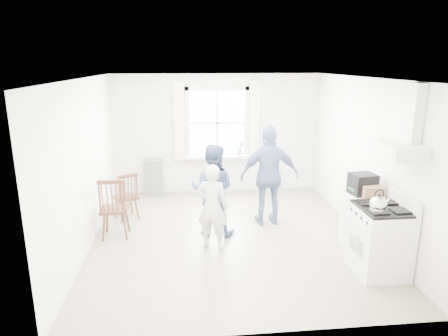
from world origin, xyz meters
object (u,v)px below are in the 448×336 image
Objects in this scene: low_cabinet at (362,222)px; windsor_chair_b at (113,202)px; gas_stove at (380,239)px; person_mid at (212,190)px; person_left at (212,207)px; windsor_chair_a at (127,192)px; person_right at (269,176)px; stereo_stack at (363,184)px.

windsor_chair_b reaches higher than low_cabinet.
person_mid is (-2.19, 1.51, 0.29)m from gas_stove.
person_left is at bearing 156.80° from gas_stove.
windsor_chair_b is (-3.88, 0.75, 0.19)m from low_cabinet.
windsor_chair_a is 0.66× the size of person_left.
person_left is at bearing 38.33° from person_right.
windsor_chair_b is at bearing -98.27° from windsor_chair_a.
stereo_stack is at bearing 88.04° from gas_stove.
low_cabinet is at bearing 135.25° from person_right.
person_right is (-1.22, 1.16, 0.44)m from low_cabinet.
windsor_chair_a is 1.70m from person_mid.
stereo_stack is at bearing 169.42° from low_cabinet.
gas_stove is at bearing -95.68° from low_cabinet.
windsor_chair_b is 0.68× the size of person_mid.
person_left reaches higher than windsor_chair_a.
person_mid reaches higher than windsor_chair_b.
low_cabinet is 4.07m from windsor_chair_a.
person_right is at bearing 136.64° from low_cabinet.
person_left is 0.56m from person_mid.
person_left is at bearing -17.43° from windsor_chair_b.
windsor_chair_a is 0.58× the size of person_mid.
windsor_chair_a is at bearing 148.49° from gas_stove.
person_mid reaches higher than gas_stove.
person_mid is (-2.21, 0.80, -0.28)m from stereo_stack.
person_right reaches higher than windsor_chair_a.
gas_stove is 1.07× the size of windsor_chair_b.
gas_stove is 4.33m from windsor_chair_a.
gas_stove is 0.70m from low_cabinet.
windsor_chair_b is 0.77× the size of person_left.
gas_stove reaches higher than windsor_chair_a.
windsor_chair_a is 1.96m from person_left.
stereo_stack is 0.44× the size of windsor_chair_a.
person_left is at bearing 173.71° from stereo_stack.
person_mid is at bearing 17.02° from person_right.
person_mid is at bearing -74.10° from person_left.
person_right reaches higher than person_left.
gas_stove is 2.67m from person_mid.
windsor_chair_b is (-0.12, -0.81, 0.09)m from windsor_chair_a.
gas_stove is at bearing -20.87° from windsor_chair_b.
person_right is at bearing -9.13° from windsor_chair_a.
person_right is at bearing 8.63° from windsor_chair_b.
person_left is (-2.23, 0.96, 0.20)m from gas_stove.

